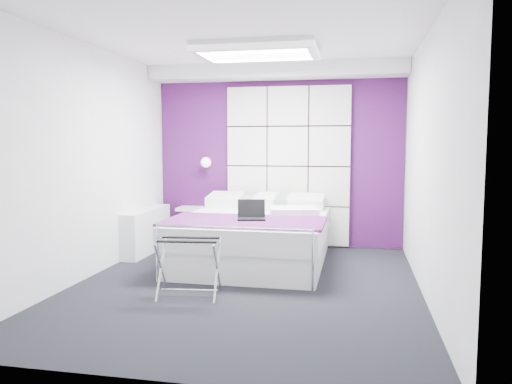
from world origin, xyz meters
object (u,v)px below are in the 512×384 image
at_px(nightstand, 193,209).
at_px(luggage_rack, 189,268).
at_px(wall_lamp, 207,162).
at_px(laptop, 252,214).
at_px(bed, 254,236).
at_px(radiator, 147,231).

distance_m(nightstand, luggage_rack, 2.63).
xyz_separation_m(wall_lamp, laptop, (1.00, -1.51, -0.54)).
xyz_separation_m(wall_lamp, bed, (0.93, -1.02, -0.89)).
xyz_separation_m(wall_lamp, radiator, (-0.64, -0.76, -0.92)).
distance_m(radiator, luggage_rack, 2.16).
distance_m(radiator, bed, 1.59).
distance_m(wall_lamp, nightstand, 0.73).
distance_m(wall_lamp, luggage_rack, 2.76).
distance_m(luggage_rack, laptop, 1.18).
xyz_separation_m(wall_lamp, luggage_rack, (0.59, -2.53, -0.93)).
bearing_deg(luggage_rack, nightstand, 101.01).
distance_m(wall_lamp, radiator, 1.35).
relative_size(wall_lamp, bed, 0.07).
bearing_deg(laptop, bed, 86.39).
bearing_deg(laptop, wall_lamp, 111.40).
xyz_separation_m(radiator, laptop, (1.64, -0.75, 0.38)).
distance_m(wall_lamp, laptop, 1.89).
relative_size(nightstand, laptop, 1.36).
bearing_deg(radiator, wall_lamp, 49.90).
xyz_separation_m(luggage_rack, laptop, (0.42, 1.03, 0.39)).
bearing_deg(wall_lamp, laptop, -56.33).
bearing_deg(bed, nightstand, 139.44).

